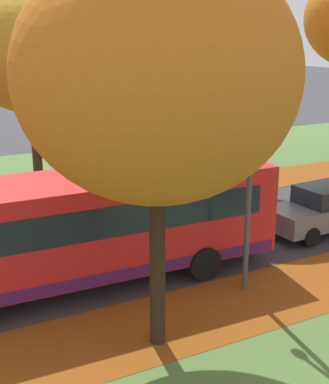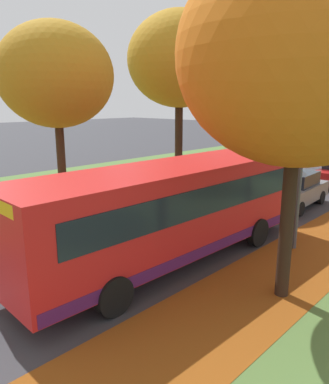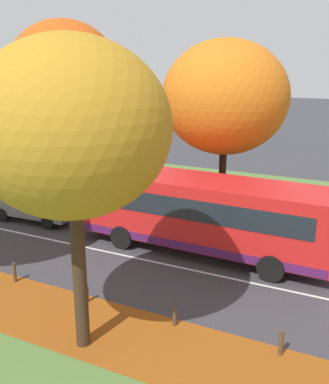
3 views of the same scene
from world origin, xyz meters
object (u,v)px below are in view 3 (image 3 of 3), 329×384
object	(u,v)px
bollard_fifth	(87,294)
bollard_sixth	(14,273)
tree_left_near	(71,129)
bus	(200,211)
tree_right_near	(225,98)
streetlamp_right	(145,144)
tree_right_mid	(64,71)
bollard_third	(281,343)
bollard_fourth	(175,316)
car_grey_lead	(35,203)

from	to	relation	value
bollard_fifth	bollard_sixth	size ratio (longest dim) A/B	0.81
tree_left_near	bus	xyz separation A→B (m)	(7.09, -0.50, -4.13)
tree_right_near	bollard_sixth	size ratio (longest dim) A/B	12.03
streetlamp_right	bus	distance (m)	4.49
bollard_fifth	bus	xyz separation A→B (m)	(5.25, -1.70, 1.42)
tree_right_mid	tree_left_near	bearing A→B (deg)	-141.36
bollard_sixth	bus	size ratio (longest dim) A/B	0.07
bollard_sixth	bus	distance (m)	7.18
tree_left_near	bus	world-z (taller)	tree_left_near
bollard_fifth	streetlamp_right	bearing A→B (deg)	13.93
bollard_third	bollard_fourth	distance (m)	3.04
streetlamp_right	car_grey_lead	size ratio (longest dim) A/B	1.40
bollard_third	bollard_fourth	xyz separation A→B (m)	(0.00, 3.04, -0.06)
tree_left_near	bollard_fifth	size ratio (longest dim) A/B	14.29
tree_right_near	bollard_fourth	bearing A→B (deg)	-169.28
tree_right_near	bollard_fifth	xyz separation A→B (m)	(-8.70, 1.40, -5.51)
bollard_fifth	tree_right_near	bearing A→B (deg)	-9.11
bollard_sixth	streetlamp_right	world-z (taller)	streetlamp_right
bollard_sixth	bus	bearing A→B (deg)	-42.15
bollard_third	bus	xyz separation A→B (m)	(5.21, 4.38, 1.35)
bollard_third	bus	bearing A→B (deg)	40.01
bollard_fourth	bollard_sixth	xyz separation A→B (m)	(-0.01, 6.07, 0.05)
tree_right_mid	bollard_sixth	distance (m)	11.94
bollard_third	bollard_fifth	size ratio (longest dim) A/B	1.27
bollard_fourth	bollard_third	bearing A→B (deg)	-90.03
tree_left_near	car_grey_lead	world-z (taller)	tree_left_near
bollard_fourth	bollard_sixth	distance (m)	6.07
bollard_third	bollard_fifth	bearing A→B (deg)	90.32
tree_left_near	streetlamp_right	distance (m)	9.76
car_grey_lead	bollard_fourth	bearing A→B (deg)	-117.97
bollard_fourth	bus	xyz separation A→B (m)	(5.21, 1.34, 1.41)
bollard_fifth	car_grey_lead	xyz separation A→B (m)	(5.22, 6.73, 0.53)
bollard_sixth	bollard_fourth	bearing A→B (deg)	-89.86
streetlamp_right	bus	size ratio (longest dim) A/B	0.57
tree_left_near	bollard_fifth	xyz separation A→B (m)	(1.84, 1.19, -5.55)
tree_left_near	bus	distance (m)	8.22
tree_left_near	car_grey_lead	bearing A→B (deg)	48.29
bollard_third	tree_left_near	bearing A→B (deg)	111.00
tree_right_near	tree_right_mid	xyz separation A→B (m)	(0.32, 8.88, 1.01)
tree_left_near	bollard_fourth	bearing A→B (deg)	-44.49
tree_left_near	tree_right_mid	size ratio (longest dim) A/B	0.85
bollard_sixth	bollard_fifth	bearing A→B (deg)	-90.41
tree_left_near	tree_right_mid	xyz separation A→B (m)	(10.86, 8.68, 0.97)
tree_right_mid	bollard_sixth	size ratio (longest dim) A/B	13.61
tree_left_near	bollard_sixth	bearing A→B (deg)	66.27
tree_left_near	bollard_third	bearing A→B (deg)	-69.00
bollard_third	car_grey_lead	distance (m)	13.82
tree_right_mid	streetlamp_right	world-z (taller)	tree_right_mid
tree_left_near	tree_right_near	xyz separation A→B (m)	(10.54, -0.20, -0.04)
bollard_fourth	bollard_fifth	bearing A→B (deg)	90.68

